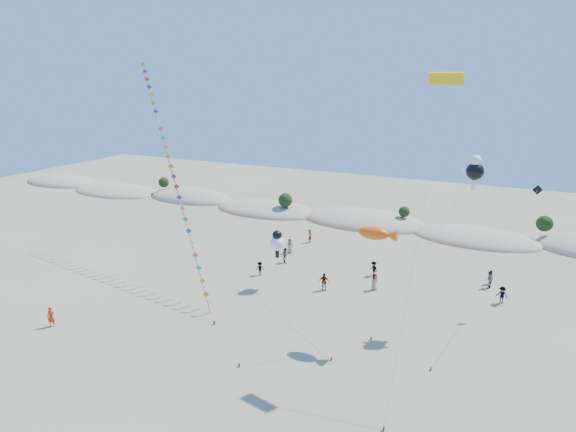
{
  "coord_description": "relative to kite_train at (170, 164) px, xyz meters",
  "views": [
    {
      "loc": [
        19.29,
        -21.88,
        20.89
      ],
      "look_at": [
        2.34,
        14.0,
        9.38
      ],
      "focal_mm": 30.0,
      "sensor_mm": 36.0,
      "label": 1
    }
  ],
  "objects": [
    {
      "name": "cartoon_kite_high",
      "position": [
        30.57,
        0.87,
        1.65
      ],
      "size": [
        7.19,
        7.66,
        14.77
      ],
      "color": "#3F2D1E",
      "rests_on": "ground"
    },
    {
      "name": "dark_kite",
      "position": [
        33.63,
        1.45,
        -4.36
      ],
      "size": [
        6.43,
        14.74,
        11.7
      ],
      "color": "#3F2D1E",
      "rests_on": "ground"
    },
    {
      "name": "cartoon_kite_low",
      "position": [
        12.69,
        0.27,
        -7.08
      ],
      "size": [
        10.63,
        11.29,
        6.06
      ],
      "color": "#3F2D1E",
      "rests_on": "ground"
    },
    {
      "name": "dune_ridge",
      "position": [
        15.07,
        26.2,
        -11.82
      ],
      "size": [
        145.3,
        11.49,
        5.57
      ],
      "color": "tan",
      "rests_on": "ground"
    },
    {
      "name": "beachgoers",
      "position": [
        20.26,
        6.48,
        -11.06
      ],
      "size": [
        25.4,
        13.71,
        1.86
      ],
      "color": "slate",
      "rests_on": "ground"
    },
    {
      "name": "parafoil_kite",
      "position": [
        28.52,
        -5.54,
        8.51
      ],
      "size": [
        2.46,
        11.21,
        21.22
      ],
      "color": "#3F2D1E",
      "rests_on": "ground"
    },
    {
      "name": "fish_kite",
      "position": [
        24.42,
        -5.66,
        -2.81
      ],
      "size": [
        9.44,
        8.93,
        9.69
      ],
      "color": "#3F2D1E",
      "rests_on": "ground"
    },
    {
      "name": "ground",
      "position": [
        14.01,
        -18.94,
        -11.93
      ],
      "size": [
        160.0,
        160.0,
        0.0
      ],
      "primitive_type": "plane",
      "color": "#7E7257",
      "rests_on": "ground"
    },
    {
      "name": "flyer_foreground",
      "position": [
        -1.28,
        -15.68,
        -11.02
      ],
      "size": [
        0.78,
        0.65,
        1.82
      ],
      "primitive_type": "imported",
      "rotation": [
        0.0,
        0.0,
        0.37
      ],
      "color": "red",
      "rests_on": "ground"
    },
    {
      "name": "kite_train",
      "position": [
        0.0,
        0.0,
        0.0
      ],
      "size": [
        21.66,
        17.72,
        23.01
      ],
      "color": "#3F2D1E",
      "rests_on": "ground"
    }
  ]
}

